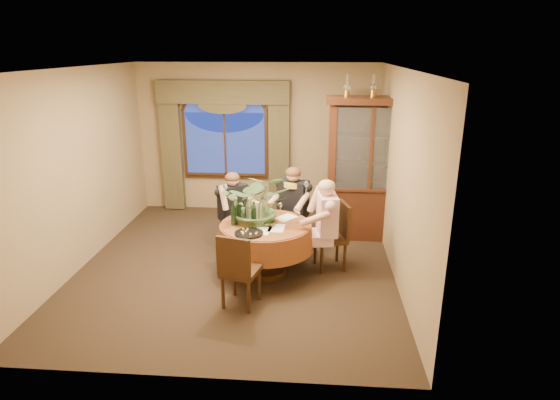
# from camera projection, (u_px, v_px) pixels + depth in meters

# --- Properties ---
(floor) EXTENTS (5.00, 5.00, 0.00)m
(floor) POSITION_uv_depth(u_px,v_px,m) (238.00, 264.00, 6.92)
(floor) COLOR black
(floor) RESTS_ON ground
(wall_back) EXTENTS (4.50, 0.00, 4.50)m
(wall_back) POSITION_uv_depth(u_px,v_px,m) (257.00, 139.00, 8.85)
(wall_back) COLOR #8D7552
(wall_back) RESTS_ON ground
(wall_right) EXTENTS (0.00, 5.00, 5.00)m
(wall_right) POSITION_uv_depth(u_px,v_px,m) (399.00, 176.00, 6.32)
(wall_right) COLOR #8D7552
(wall_right) RESTS_ON ground
(ceiling) EXTENTS (5.00, 5.00, 0.00)m
(ceiling) POSITION_uv_depth(u_px,v_px,m) (231.00, 68.00, 6.04)
(ceiling) COLOR white
(ceiling) RESTS_ON wall_back
(window) EXTENTS (1.62, 0.10, 1.32)m
(window) POSITION_uv_depth(u_px,v_px,m) (225.00, 144.00, 8.86)
(window) COLOR navy
(window) RESTS_ON wall_back
(arched_transom) EXTENTS (1.60, 0.06, 0.44)m
(arched_transom) POSITION_uv_depth(u_px,v_px,m) (224.00, 103.00, 8.61)
(arched_transom) COLOR navy
(arched_transom) RESTS_ON wall_back
(drapery_left) EXTENTS (0.38, 0.14, 2.32)m
(drapery_left) POSITION_uv_depth(u_px,v_px,m) (172.00, 150.00, 8.92)
(drapery_left) COLOR #413A21
(drapery_left) RESTS_ON floor
(drapery_right) EXTENTS (0.38, 0.14, 2.32)m
(drapery_right) POSITION_uv_depth(u_px,v_px,m) (279.00, 152.00, 8.77)
(drapery_right) COLOR #413A21
(drapery_right) RESTS_ON floor
(swag_valance) EXTENTS (2.45, 0.16, 0.42)m
(swag_valance) POSITION_uv_depth(u_px,v_px,m) (222.00, 92.00, 8.48)
(swag_valance) COLOR #413A21
(swag_valance) RESTS_ON wall_back
(dining_table) EXTENTS (1.47, 1.47, 0.75)m
(dining_table) POSITION_uv_depth(u_px,v_px,m) (266.00, 249.00, 6.53)
(dining_table) COLOR maroon
(dining_table) RESTS_ON floor
(china_cabinet) EXTENTS (1.43, 0.57, 2.32)m
(china_cabinet) POSITION_uv_depth(u_px,v_px,m) (368.00, 170.00, 7.60)
(china_cabinet) COLOR #341A11
(china_cabinet) RESTS_ON floor
(oil_lamp_left) EXTENTS (0.11, 0.11, 0.34)m
(oil_lamp_left) POSITION_uv_depth(u_px,v_px,m) (347.00, 85.00, 7.21)
(oil_lamp_left) COLOR #A5722D
(oil_lamp_left) RESTS_ON china_cabinet
(oil_lamp_center) EXTENTS (0.11, 0.11, 0.34)m
(oil_lamp_center) POSITION_uv_depth(u_px,v_px,m) (374.00, 86.00, 7.18)
(oil_lamp_center) COLOR #A5722D
(oil_lamp_center) RESTS_ON china_cabinet
(oil_lamp_right) EXTENTS (0.11, 0.11, 0.34)m
(oil_lamp_right) POSITION_uv_depth(u_px,v_px,m) (400.00, 86.00, 7.15)
(oil_lamp_right) COLOR #A5722D
(oil_lamp_right) RESTS_ON china_cabinet
(chair_right) EXTENTS (0.52, 0.52, 0.96)m
(chair_right) POSITION_uv_depth(u_px,v_px,m) (330.00, 237.00, 6.68)
(chair_right) COLOR black
(chair_right) RESTS_ON floor
(chair_back_right) EXTENTS (0.50, 0.50, 0.96)m
(chair_back_right) POSITION_uv_depth(u_px,v_px,m) (285.00, 219.00, 7.35)
(chair_back_right) COLOR black
(chair_back_right) RESTS_ON floor
(chair_back) EXTENTS (0.59, 0.59, 0.96)m
(chair_back) POSITION_uv_depth(u_px,v_px,m) (239.00, 223.00, 7.20)
(chair_back) COLOR black
(chair_back) RESTS_ON floor
(chair_front_left) EXTENTS (0.51, 0.51, 0.96)m
(chair_front_left) POSITION_uv_depth(u_px,v_px,m) (241.00, 269.00, 5.71)
(chair_front_left) COLOR black
(chair_front_left) RESTS_ON floor
(person_pink) EXTENTS (0.52, 0.55, 1.36)m
(person_pink) POSITION_uv_depth(u_px,v_px,m) (327.00, 227.00, 6.49)
(person_pink) COLOR beige
(person_pink) RESTS_ON floor
(person_back) EXTENTS (0.63, 0.62, 1.29)m
(person_back) POSITION_uv_depth(u_px,v_px,m) (233.00, 213.00, 7.15)
(person_back) COLOR black
(person_back) RESTS_ON floor
(person_scarf) EXTENTS (0.62, 0.60, 1.36)m
(person_scarf) POSITION_uv_depth(u_px,v_px,m) (294.00, 209.00, 7.20)
(person_scarf) COLOR black
(person_scarf) RESTS_ON floor
(stoneware_vase) EXTENTS (0.15, 0.15, 0.28)m
(stoneware_vase) POSITION_uv_depth(u_px,v_px,m) (258.00, 211.00, 6.49)
(stoneware_vase) COLOR tan
(stoneware_vase) RESTS_ON dining_table
(centerpiece_plant) EXTENTS (0.93, 1.03, 0.81)m
(centerpiece_plant) POSITION_uv_depth(u_px,v_px,m) (257.00, 179.00, 6.36)
(centerpiece_plant) COLOR #425E35
(centerpiece_plant) RESTS_ON dining_table
(olive_bowl) EXTENTS (0.17, 0.17, 0.05)m
(olive_bowl) POSITION_uv_depth(u_px,v_px,m) (269.00, 224.00, 6.34)
(olive_bowl) COLOR #4E6132
(olive_bowl) RESTS_ON dining_table
(cheese_platter) EXTENTS (0.37, 0.37, 0.02)m
(cheese_platter) POSITION_uv_depth(u_px,v_px,m) (249.00, 233.00, 6.06)
(cheese_platter) COLOR black
(cheese_platter) RESTS_ON dining_table
(wine_bottle_0) EXTENTS (0.07, 0.07, 0.33)m
(wine_bottle_0) POSITION_uv_depth(u_px,v_px,m) (233.00, 213.00, 6.33)
(wine_bottle_0) COLOR black
(wine_bottle_0) RESTS_ON dining_table
(wine_bottle_1) EXTENTS (0.07, 0.07, 0.33)m
(wine_bottle_1) POSITION_uv_depth(u_px,v_px,m) (239.00, 211.00, 6.41)
(wine_bottle_1) COLOR black
(wine_bottle_1) RESTS_ON dining_table
(wine_bottle_2) EXTENTS (0.07, 0.07, 0.33)m
(wine_bottle_2) POSITION_uv_depth(u_px,v_px,m) (254.00, 213.00, 6.33)
(wine_bottle_2) COLOR black
(wine_bottle_2) RESTS_ON dining_table
(wine_bottle_3) EXTENTS (0.07, 0.07, 0.33)m
(wine_bottle_3) POSITION_uv_depth(u_px,v_px,m) (248.00, 210.00, 6.45)
(wine_bottle_3) COLOR tan
(wine_bottle_3) RESTS_ON dining_table
(wine_bottle_4) EXTENTS (0.07, 0.07, 0.33)m
(wine_bottle_4) POSITION_uv_depth(u_px,v_px,m) (247.00, 208.00, 6.54)
(wine_bottle_4) COLOR black
(wine_bottle_4) RESTS_ON dining_table
(wine_bottle_5) EXTENTS (0.07, 0.07, 0.33)m
(wine_bottle_5) POSITION_uv_depth(u_px,v_px,m) (236.00, 210.00, 6.47)
(wine_bottle_5) COLOR tan
(wine_bottle_5) RESTS_ON dining_table
(tasting_paper_0) EXTENTS (0.22, 0.31, 0.00)m
(tasting_paper_0) POSITION_uv_depth(u_px,v_px,m) (276.00, 228.00, 6.25)
(tasting_paper_0) COLOR white
(tasting_paper_0) RESTS_ON dining_table
(tasting_paper_1) EXTENTS (0.35, 0.37, 0.00)m
(tasting_paper_1) POSITION_uv_depth(u_px,v_px,m) (286.00, 218.00, 6.64)
(tasting_paper_1) COLOR white
(tasting_paper_1) RESTS_ON dining_table
(tasting_paper_2) EXTENTS (0.25, 0.33, 0.00)m
(tasting_paper_2) POSITION_uv_depth(u_px,v_px,m) (263.00, 231.00, 6.17)
(tasting_paper_2) COLOR white
(tasting_paper_2) RESTS_ON dining_table
(wine_glass_person_pink) EXTENTS (0.07, 0.07, 0.18)m
(wine_glass_person_pink) POSITION_uv_depth(u_px,v_px,m) (298.00, 217.00, 6.42)
(wine_glass_person_pink) COLOR silver
(wine_glass_person_pink) RESTS_ON dining_table
(wine_glass_person_back) EXTENTS (0.07, 0.07, 0.18)m
(wine_glass_person_back) POSITION_uv_depth(u_px,v_px,m) (248.00, 209.00, 6.73)
(wine_glass_person_back) COLOR silver
(wine_glass_person_back) RESTS_ON dining_table
(wine_glass_person_scarf) EXTENTS (0.07, 0.07, 0.18)m
(wine_glass_person_scarf) POSITION_uv_depth(u_px,v_px,m) (280.00, 208.00, 6.76)
(wine_glass_person_scarf) COLOR silver
(wine_glass_person_scarf) RESTS_ON dining_table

